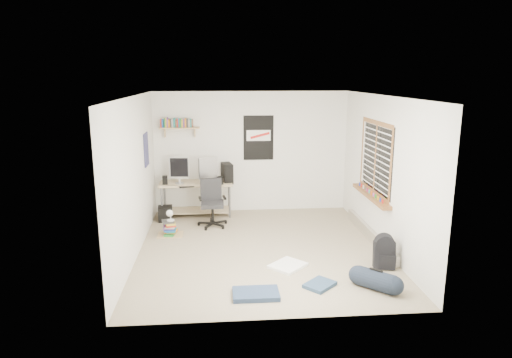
{
  "coord_description": "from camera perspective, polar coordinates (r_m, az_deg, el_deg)",
  "views": [
    {
      "loc": [
        -0.68,
        -7.09,
        2.82
      ],
      "look_at": [
        -0.07,
        0.21,
        1.14
      ],
      "focal_mm": 32.0,
      "sensor_mm": 36.0,
      "label": 1
    }
  ],
  "objects": [
    {
      "name": "backpack",
      "position": [
        7.14,
        15.71,
        -9.13
      ],
      "size": [
        0.35,
        0.3,
        0.41
      ],
      "primitive_type": "cube",
      "rotation": [
        0.0,
        0.0,
        -0.19
      ],
      "color": "black",
      "rests_on": "floor"
    },
    {
      "name": "window",
      "position": [
        7.97,
        14.61,
        2.57
      ],
      "size": [
        0.1,
        1.5,
        1.26
      ],
      "primitive_type": "cube",
      "color": "brown",
      "rests_on": "right_wall"
    },
    {
      "name": "ceiling",
      "position": [
        7.13,
        0.73,
        10.37
      ],
      "size": [
        4.0,
        4.5,
        0.01
      ],
      "primitive_type": "cube",
      "color": "white",
      "rests_on": "ground"
    },
    {
      "name": "right_wall",
      "position": [
        7.75,
        15.63,
        0.72
      ],
      "size": [
        0.01,
        4.5,
        2.5
      ],
      "primitive_type": "cube",
      "color": "silver",
      "rests_on": "ground"
    },
    {
      "name": "subwoofer",
      "position": [
        9.2,
        -11.26,
        -4.3
      ],
      "size": [
        0.3,
        0.3,
        0.31
      ],
      "primitive_type": "cube",
      "rotation": [
        0.0,
        0.0,
        0.09
      ],
      "color": "black",
      "rests_on": "floor"
    },
    {
      "name": "duffel_bag",
      "position": [
        6.46,
        14.72,
        -12.06
      ],
      "size": [
        0.37,
        0.37,
        0.52
      ],
      "primitive_type": "cylinder",
      "rotation": [
        0.0,
        0.0,
        -0.77
      ],
      "color": "black",
      "rests_on": "floor"
    },
    {
      "name": "speaker_left",
      "position": [
        9.22,
        -11.31,
        -0.22
      ],
      "size": [
        0.11,
        0.11,
        0.2
      ],
      "primitive_type": "cube",
      "rotation": [
        0.0,
        0.0,
        0.08
      ],
      "color": "black",
      "rests_on": "desk"
    },
    {
      "name": "baseboard_heater",
      "position": [
        8.31,
        14.11,
        -6.69
      ],
      "size": [
        0.08,
        2.5,
        0.18
      ],
      "primitive_type": "cube",
      "color": "#B7B2A8",
      "rests_on": "floor"
    },
    {
      "name": "jeans_b",
      "position": [
        6.44,
        7.97,
        -12.95
      ],
      "size": [
        0.51,
        0.5,
        0.05
      ],
      "primitive_type": "cube",
      "rotation": [
        0.0,
        0.0,
        0.75
      ],
      "color": "navy",
      "rests_on": "floor"
    },
    {
      "name": "floor",
      "position": [
        7.66,
        0.67,
        -8.73
      ],
      "size": [
        4.0,
        4.5,
        0.01
      ],
      "primitive_type": "cube",
      "color": "gray",
      "rests_on": "ground"
    },
    {
      "name": "desk_lamp",
      "position": [
        8.28,
        -10.65,
        -4.47
      ],
      "size": [
        0.17,
        0.24,
        0.22
      ],
      "primitive_type": "cube",
      "rotation": [
        0.0,
        0.0,
        -0.2
      ],
      "color": "white",
      "rests_on": "book_stack"
    },
    {
      "name": "monitor_left",
      "position": [
        9.19,
        -9.56,
        0.54
      ],
      "size": [
        0.4,
        0.13,
        0.43
      ],
      "primitive_type": "cube",
      "rotation": [
        0.0,
        0.0,
        -0.1
      ],
      "color": "#B5B5BA",
      "rests_on": "desk"
    },
    {
      "name": "tshirt",
      "position": [
        6.99,
        4.0,
        -10.75
      ],
      "size": [
        0.65,
        0.65,
        0.04
      ],
      "primitive_type": "cube",
      "rotation": [
        0.0,
        0.0,
        0.77
      ],
      "color": "white",
      "rests_on": "floor"
    },
    {
      "name": "desk",
      "position": [
        9.41,
        -7.44,
        -2.34
      ],
      "size": [
        1.59,
        1.07,
        0.67
      ],
      "primitive_type": "cube",
      "rotation": [
        0.0,
        0.0,
        0.33
      ],
      "color": "tan",
      "rests_on": "floor"
    },
    {
      "name": "poster_back_wall",
      "position": [
        9.45,
        0.32,
        5.17
      ],
      "size": [
        0.62,
        0.03,
        0.92
      ],
      "primitive_type": "cube",
      "color": "black",
      "rests_on": "back_wall"
    },
    {
      "name": "book_stack",
      "position": [
        8.37,
        -10.7,
        -5.93
      ],
      "size": [
        0.52,
        0.46,
        0.31
      ],
      "primitive_type": "cube",
      "rotation": [
        0.0,
        0.0,
        -0.19
      ],
      "color": "brown",
      "rests_on": "floor"
    },
    {
      "name": "keyboard",
      "position": [
        9.09,
        -8.24,
        -0.87
      ],
      "size": [
        0.47,
        0.26,
        0.02
      ],
      "primitive_type": "cube",
      "rotation": [
        0.0,
        0.0,
        0.24
      ],
      "color": "black",
      "rests_on": "desk"
    },
    {
      "name": "office_chair",
      "position": [
        8.66,
        -5.47,
        -2.77
      ],
      "size": [
        0.66,
        0.66,
        0.9
      ],
      "primitive_type": "cube",
      "rotation": [
        0.0,
        0.0,
        0.13
      ],
      "color": "black",
      "rests_on": "floor"
    },
    {
      "name": "left_wall",
      "position": [
        7.38,
        -14.98,
        0.17
      ],
      "size": [
        0.01,
        4.5,
        2.5
      ],
      "primitive_type": "cube",
      "color": "silver",
      "rests_on": "ground"
    },
    {
      "name": "jeans_a",
      "position": [
        6.13,
        -0.02,
        -14.17
      ],
      "size": [
        0.61,
        0.39,
        0.07
      ],
      "primitive_type": "cube",
      "rotation": [
        0.0,
        0.0,
        -0.0
      ],
      "color": "navy",
      "rests_on": "floor"
    },
    {
      "name": "wall_shelf",
      "position": [
        9.32,
        -9.53,
        6.31
      ],
      "size": [
        0.8,
        0.22,
        0.24
      ],
      "primitive_type": "cube",
      "color": "tan",
      "rests_on": "back_wall"
    },
    {
      "name": "back_wall",
      "position": [
        9.5,
        -0.6,
        3.38
      ],
      "size": [
        4.0,
        0.01,
        2.5
      ],
      "primitive_type": "cube",
      "color": "silver",
      "rests_on": "ground"
    },
    {
      "name": "speaker_right",
      "position": [
        9.05,
        -4.5,
        -0.28
      ],
      "size": [
        0.13,
        0.13,
        0.19
      ],
      "primitive_type": "cube",
      "rotation": [
        0.0,
        0.0,
        -0.42
      ],
      "color": "black",
      "rests_on": "desk"
    },
    {
      "name": "monitor_right",
      "position": [
        9.03,
        -5.99,
        0.41
      ],
      "size": [
        0.39,
        0.26,
        0.43
      ],
      "primitive_type": "cube",
      "rotation": [
        0.0,
        0.0,
        0.45
      ],
      "color": "#96979B",
      "rests_on": "desk"
    },
    {
      "name": "poster_left_wall",
      "position": [
        8.5,
        -13.57,
        3.6
      ],
      "size": [
        0.02,
        0.42,
        0.6
      ],
      "primitive_type": "cube",
      "color": "navy",
      "rests_on": "left_wall"
    },
    {
      "name": "pc_tower",
      "position": [
        9.3,
        -3.64,
        0.75
      ],
      "size": [
        0.25,
        0.41,
        0.4
      ],
      "primitive_type": "cube",
      "rotation": [
        0.0,
        0.0,
        0.19
      ],
      "color": "black",
      "rests_on": "desk"
    }
  ]
}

